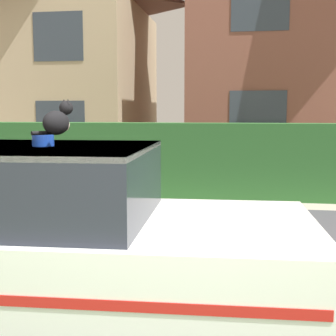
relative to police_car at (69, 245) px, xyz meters
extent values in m
cube|color=#424247|center=(1.24, 1.80, -0.71)|extent=(28.00, 6.70, 0.01)
cube|color=#2D662D|center=(0.06, 6.13, 0.07)|extent=(9.03, 0.58, 1.56)
cylinder|color=black|center=(1.21, 0.87, -0.39)|extent=(0.63, 0.23, 0.62)
cube|color=white|center=(0.06, 0.00, -0.15)|extent=(3.92, 1.99, 0.76)
cube|color=#232833|center=(-0.19, -0.01, 0.52)|extent=(1.76, 1.71, 0.58)
cube|color=white|center=(-0.19, -0.01, 0.79)|extent=(1.76, 1.71, 0.04)
cube|color=red|center=(0.10, -0.91, -0.09)|extent=(3.65, 0.17, 0.07)
cube|color=red|center=(0.02, 0.92, -0.09)|extent=(3.65, 0.17, 0.07)
cylinder|color=blue|center=(-0.19, -0.01, 0.86)|extent=(0.17, 0.17, 0.10)
ellipsoid|color=black|center=(0.01, -0.22, 1.00)|extent=(0.24, 0.25, 0.18)
ellipsoid|color=beige|center=(0.06, -0.16, 0.99)|extent=(0.10, 0.09, 0.10)
sphere|color=black|center=(0.06, -0.15, 1.11)|extent=(0.10, 0.10, 0.10)
cone|color=black|center=(0.09, -0.17, 1.16)|extent=(0.04, 0.04, 0.04)
cone|color=black|center=(0.04, -0.13, 1.16)|extent=(0.04, 0.04, 0.04)
cylinder|color=black|center=(-0.10, -0.23, 0.93)|extent=(0.13, 0.15, 0.03)
cube|color=tan|center=(-5.54, 11.64, 1.85)|extent=(7.23, 5.82, 5.13)
cube|color=#333D47|center=(-3.55, 8.72, 0.72)|extent=(1.40, 0.02, 1.30)
cube|color=#333D47|center=(-3.55, 8.72, 3.08)|extent=(1.40, 0.02, 1.30)
cube|color=brown|center=(4.01, 11.27, 2.25)|extent=(8.18, 5.80, 5.93)
cube|color=#333D47|center=(1.76, 8.36, 0.95)|extent=(1.40, 0.02, 1.30)
cube|color=#333D47|center=(1.76, 8.36, 3.68)|extent=(1.40, 0.02, 1.30)
camera|label=1|loc=(1.37, -3.54, 1.09)|focal=50.00mm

